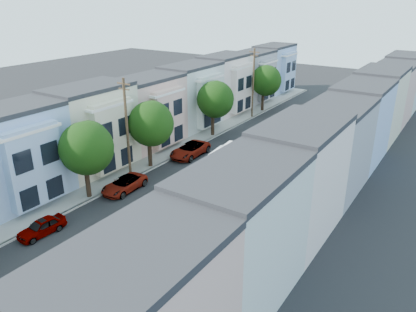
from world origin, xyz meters
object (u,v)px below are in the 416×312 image
Objects in this scene: parked_right_c at (293,150)px; motorcycle at (116,297)px; tree_c at (150,124)px; parked_right_a at (154,258)px; tree_b at (86,148)px; lead_sedan at (258,152)px; parked_left_c at (124,184)px; parked_right_d at (323,127)px; tree_e at (265,81)px; tree_d at (215,99)px; parked_left_b at (42,227)px; parked_right_b at (186,233)px; utility_pole_far at (253,83)px; parked_left_d at (190,150)px; tree_far_r at (348,101)px; utility_pole_near at (127,130)px; fedex_truck at (227,165)px.

parked_right_c is 2.12× the size of motorcycle.
parked_right_a is (11.20, -12.82, -4.26)m from tree_c.
lead_sedan is at bearing 64.77° from tree_b.
parked_left_c is 29.11m from parked_right_d.
tree_b reaches higher than lead_sedan.
tree_e reaches higher than parked_right_a.
tree_d is 1.51× the size of parked_right_c.
parked_left_b is (1.40, -26.84, -4.26)m from tree_d.
tree_e reaches higher than lead_sedan.
tree_b is at bearing 154.73° from parked_right_a.
tree_b reaches higher than parked_right_b.
parked_right_b reaches higher than parked_left_b.
tree_c is 1.85× the size of parked_left_b.
utility_pole_far is 28.71m from parked_left_c.
motorcycle is (10.23, -2.26, -0.16)m from parked_left_b.
parked_left_b is 0.90× the size of parked_right_b.
parked_right_b is (9.80, -14.10, -0.04)m from parked_left_d.
tree_far_r is 0.99× the size of parked_left_d.
parked_right_a is (11.20, -4.39, -4.24)m from tree_b.
tree_c is at bearing 127.29° from parked_right_a.
parked_right_b is (11.20, -35.99, -4.14)m from tree_e.
parked_right_b is (9.80, -3.57, 0.06)m from parked_left_c.
parked_left_d is 2.42× the size of motorcycle.
parked_left_b is at bearing -82.89° from utility_pole_near.
tree_b reaches higher than parked_right_a.
parked_right_d reaches higher than parked_left_c.
tree_far_r is 1.14× the size of parked_left_c.
parked_left_d is at bearing -86.34° from tree_e.
motorcycle is (-1.57, -41.80, -3.36)m from tree_far_r.
lead_sedan is (-5.09, -16.20, -3.14)m from tree_far_r.
parked_right_d is at bearing 88.30° from parked_right_c.
parked_left_d is at bearing -85.50° from utility_pole_far.
fedex_truck is at bearing -95.64° from parked_right_d.
parked_left_d is at bearing 73.96° from tree_c.
parked_right_d is at bearing 69.64° from tree_b.
lead_sedan is (8.10, 8.77, -4.19)m from tree_c.
tree_e is at bearing 157.89° from parked_right_d.
parked_left_d reaches higher than parked_right_b.
tree_b is 19.47m from lead_sedan.
parked_right_c reaches higher than parked_left_b.
tree_b is 35.93m from tree_far_r.
tree_b is 1.50× the size of parked_right_c.
parked_left_d reaches higher than parked_left_b.
tree_far_r reaches higher than parked_right_c.
tree_d is 1.00× the size of tree_e.
parked_left_b is 0.82× the size of parked_left_c.
tree_far_r is 31.26m from utility_pole_near.
motorcycle is (0.43, -28.26, -0.25)m from parked_right_c.
lead_sedan is at bearing 106.64° from motorcycle.
tree_far_r is (13.20, 12.70, -1.06)m from tree_d.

